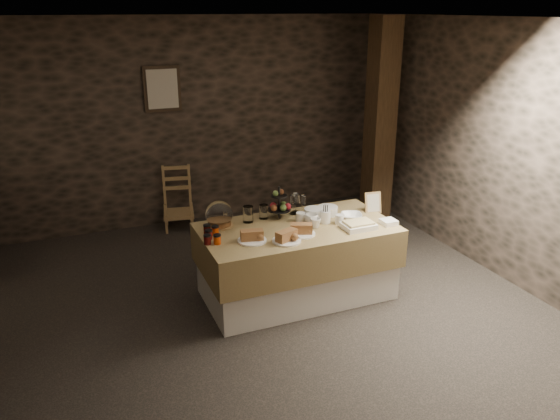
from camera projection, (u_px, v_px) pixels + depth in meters
name	position (u px, v px, depth m)	size (l,w,h in m)	color
ground_plane	(243.00, 309.00, 5.15)	(5.50, 5.00, 0.01)	black
room_shell	(238.00, 148.00, 4.61)	(5.52, 5.02, 2.60)	black
buffet_table	(297.00, 256.00, 5.28)	(1.84, 0.98, 0.73)	silver
chair	(177.00, 201.00, 6.97)	(0.44, 0.42, 0.63)	olive
timber_column	(380.00, 124.00, 6.87)	(0.30, 0.30, 2.60)	black
framed_picture	(162.00, 89.00, 6.62)	(0.45, 0.04, 0.55)	#2F2216
plate_stack_a	(314.00, 213.00, 5.37)	(0.19, 0.19, 0.10)	white
plate_stack_b	(328.00, 210.00, 5.46)	(0.20, 0.20, 0.09)	white
cutlery_holder	(325.00, 217.00, 5.24)	(0.10, 0.10, 0.12)	white
cup_a	(312.00, 219.00, 5.21)	(0.13, 0.13, 0.10)	white
cup_b	(316.00, 223.00, 5.14)	(0.10, 0.10, 0.09)	white
mug_c	(301.00, 217.00, 5.27)	(0.09, 0.09, 0.10)	white
mug_d	(340.00, 219.00, 5.23)	(0.08, 0.08, 0.09)	white
bowl	(351.00, 216.00, 5.36)	(0.21, 0.21, 0.05)	white
cake_dome	(219.00, 216.00, 5.15)	(0.26, 0.26, 0.26)	olive
fruit_stand	(280.00, 206.00, 5.34)	(0.23, 0.23, 0.32)	black
bread_platter_left	(252.00, 237.00, 4.84)	(0.26, 0.26, 0.11)	white
bread_platter_center	(287.00, 237.00, 4.83)	(0.26, 0.26, 0.11)	white
bread_platter_right	(301.00, 230.00, 4.98)	(0.26, 0.26, 0.11)	white
jam_jars	(211.00, 235.00, 4.88)	(0.18, 0.32, 0.07)	#580F0D
tart_dish	(358.00, 225.00, 5.12)	(0.30, 0.22, 0.07)	white
square_dish	(389.00, 222.00, 5.22)	(0.14, 0.14, 0.04)	white
menu_frame	(373.00, 203.00, 5.53)	(0.17, 0.02, 0.22)	olive
storage_jar_a	(248.00, 214.00, 5.26)	(0.10, 0.10, 0.16)	white
storage_jar_b	(264.00, 212.00, 5.35)	(0.09, 0.09, 0.14)	white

